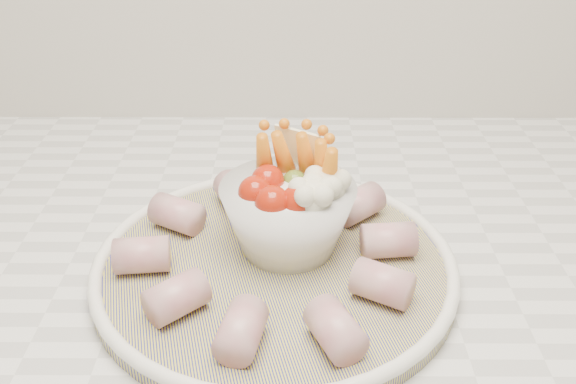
{
  "coord_description": "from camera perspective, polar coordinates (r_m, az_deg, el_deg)",
  "views": [
    {
      "loc": [
        0.09,
        0.94,
        1.27
      ],
      "look_at": [
        0.09,
        1.42,
        0.99
      ],
      "focal_mm": 40.0,
      "sensor_mm": 36.0,
      "label": 1
    }
  ],
  "objects": [
    {
      "name": "veggie_bowl",
      "position": [
        0.57,
        0.19,
        -1.45
      ],
      "size": [
        0.12,
        0.12,
        0.11
      ],
      "color": "white",
      "rests_on": "serving_platter"
    },
    {
      "name": "cured_meat_rolls",
      "position": [
        0.56,
        -1.27,
        -4.91
      ],
      "size": [
        0.26,
        0.27,
        0.03
      ],
      "color": "#AB4E5B",
      "rests_on": "serving_platter"
    },
    {
      "name": "serving_platter",
      "position": [
        0.57,
        -1.18,
        -6.53
      ],
      "size": [
        0.39,
        0.39,
        0.02
      ],
      "color": "navy",
      "rests_on": "kitchen_counter"
    }
  ]
}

